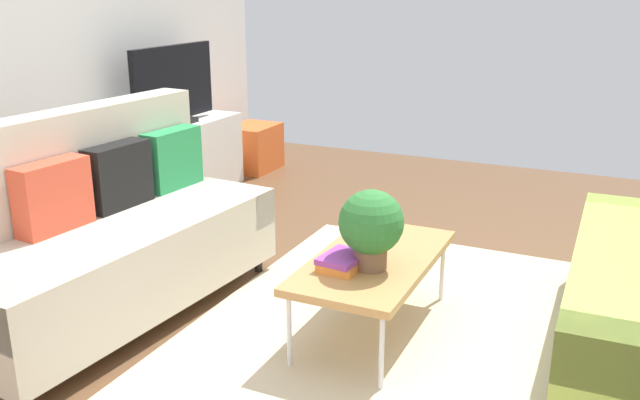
{
  "coord_description": "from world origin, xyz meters",
  "views": [
    {
      "loc": [
        -3.0,
        -0.99,
        1.75
      ],
      "look_at": [
        0.15,
        0.48,
        0.65
      ],
      "focal_mm": 38.58,
      "sensor_mm": 36.0,
      "label": 1
    }
  ],
  "objects": [
    {
      "name": "bottle_1",
      "position": [
        1.23,
        2.42,
        0.75
      ],
      "size": [
        0.04,
        0.04,
        0.22
      ],
      "primitive_type": "cylinder",
      "color": "silver",
      "rests_on": "tv_console"
    },
    {
      "name": "vase_0",
      "position": [
        0.97,
        2.51,
        0.7
      ],
      "size": [
        0.1,
        0.1,
        0.13
      ],
      "primitive_type": "cylinder",
      "color": "#4C72B2",
      "rests_on": "tv_console"
    },
    {
      "name": "potted_plant",
      "position": [
        -0.08,
        0.1,
        0.64
      ],
      "size": [
        0.32,
        0.32,
        0.4
      ],
      "color": "brown",
      "rests_on": "coffee_table"
    },
    {
      "name": "bottle_0",
      "position": [
        1.14,
        2.42,
        0.73
      ],
      "size": [
        0.04,
        0.04,
        0.18
      ],
      "primitive_type": "cylinder",
      "color": "#262626",
      "rests_on": "tv_console"
    },
    {
      "name": "tv_console",
      "position": [
        1.55,
        2.46,
        0.32
      ],
      "size": [
        1.4,
        0.44,
        0.64
      ],
      "primitive_type": "cube",
      "color": "silver",
      "rests_on": "ground_plane"
    },
    {
      "name": "area_rug",
      "position": [
        0.0,
        -0.07,
        0.01
      ],
      "size": [
        2.9,
        2.2,
        0.01
      ],
      "primitive_type": "cube",
      "color": "beige",
      "rests_on": "ground_plane"
    },
    {
      "name": "couch_beige",
      "position": [
        -0.33,
        1.55,
        0.45
      ],
      "size": [
        1.96,
        0.99,
        1.1
      ],
      "rotation": [
        0.0,
        0.0,
        3.06
      ],
      "color": "beige",
      "rests_on": "ground_plane"
    },
    {
      "name": "coffee_table",
      "position": [
        0.05,
        0.13,
        0.39
      ],
      "size": [
        1.1,
        0.56,
        0.42
      ],
      "color": "#B7844C",
      "rests_on": "ground_plane"
    },
    {
      "name": "table_book_0",
      "position": [
        -0.14,
        0.22,
        0.44
      ],
      "size": [
        0.24,
        0.18,
        0.04
      ],
      "primitive_type": "cube",
      "rotation": [
        0.0,
        0.0,
        -0.01
      ],
      "color": "orange",
      "rests_on": "coffee_table"
    },
    {
      "name": "tv",
      "position": [
        1.55,
        2.44,
        0.95
      ],
      "size": [
        1.0,
        0.2,
        0.64
      ],
      "color": "black",
      "rests_on": "tv_console"
    },
    {
      "name": "table_book_1",
      "position": [
        -0.14,
        0.22,
        0.47
      ],
      "size": [
        0.26,
        0.21,
        0.03
      ],
      "primitive_type": "cube",
      "rotation": [
        0.0,
        0.0,
        -0.11
      ],
      "color": "purple",
      "rests_on": "table_book_0"
    },
    {
      "name": "storage_trunk",
      "position": [
        2.65,
        2.36,
        0.22
      ],
      "size": [
        0.52,
        0.4,
        0.44
      ],
      "primitive_type": "cube",
      "color": "orange",
      "rests_on": "ground_plane"
    },
    {
      "name": "ground_plane",
      "position": [
        0.0,
        0.0,
        0.0
      ],
      "size": [
        7.68,
        7.68,
        0.0
      ],
      "primitive_type": "plane",
      "color": "brown"
    }
  ]
}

